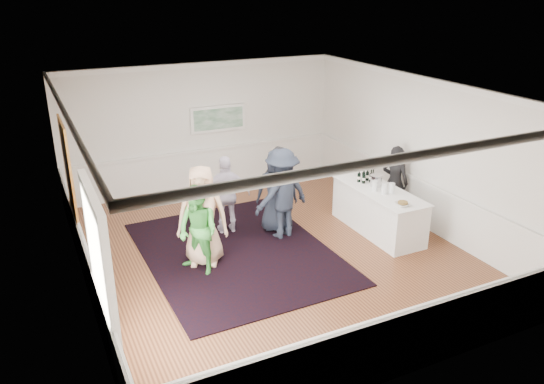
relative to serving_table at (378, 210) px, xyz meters
name	(u,v)px	position (x,y,z in m)	size (l,w,h in m)	color
floor	(272,251)	(-2.44, 0.14, -0.48)	(8.00, 8.00, 0.00)	brown
ceiling	(272,90)	(-2.44, 0.14, 2.72)	(7.00, 8.00, 0.02)	white
wall_left	(76,207)	(-5.94, 0.14, 1.12)	(0.02, 8.00, 3.20)	white
wall_right	(419,151)	(1.06, 0.14, 1.12)	(0.02, 8.00, 3.20)	white
wall_back	(203,127)	(-2.44, 4.14, 1.12)	(7.00, 0.02, 3.20)	white
wall_front	(411,274)	(-2.44, -3.86, 1.12)	(7.00, 0.02, 3.20)	white
wainscoting	(272,228)	(-2.44, 0.14, 0.02)	(7.00, 8.00, 1.00)	white
mirror	(68,171)	(-5.89, 1.44, 1.32)	(0.05, 1.25, 1.85)	#CE8C3C
doorway	(100,270)	(-5.88, -1.76, 0.94)	(0.10, 1.78, 2.56)	white
landscape_painting	(218,119)	(-2.04, 4.08, 1.30)	(1.44, 0.06, 0.66)	white
area_rug	(237,252)	(-3.08, 0.38, -0.47)	(3.43, 4.50, 0.02)	black
serving_table	(378,210)	(0.00, 0.00, 0.00)	(0.89, 2.34, 0.95)	white
bartender	(395,182)	(0.76, 0.47, 0.36)	(0.61, 0.40, 1.67)	black
guest_tan	(202,216)	(-3.78, 0.29, 0.49)	(0.94, 0.61, 1.93)	tan
guest_green	(198,230)	(-3.97, 0.00, 0.36)	(0.81, 0.63, 1.67)	green
guest_lilac	(227,195)	(-2.89, 1.35, 0.37)	(0.99, 0.41, 1.68)	silver
guest_dark_a	(282,194)	(-1.94, 0.67, 0.47)	(1.23, 0.71, 1.90)	#1F2634
guest_dark_b	(278,187)	(-1.79, 1.19, 0.43)	(0.66, 0.43, 1.80)	black
guest_navy	(277,191)	(-1.90, 0.99, 0.42)	(0.88, 0.57, 1.80)	#1F2634
wine_bottles	(366,175)	(0.02, 0.53, 0.62)	(0.36, 0.20, 0.31)	black
juice_pitchers	(384,187)	(-0.04, -0.17, 0.59)	(0.34, 0.39, 0.24)	#87BA42
ice_bucket	(376,181)	(0.05, 0.22, 0.58)	(0.26, 0.26, 0.24)	silver
nut_bowl	(403,204)	(-0.10, -0.87, 0.51)	(0.28, 0.28, 0.08)	white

